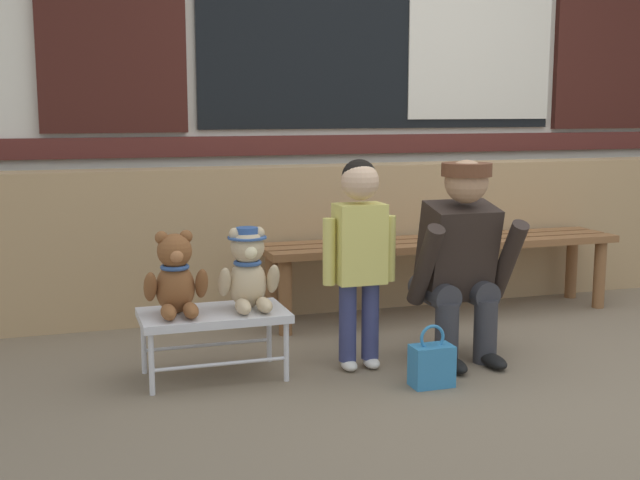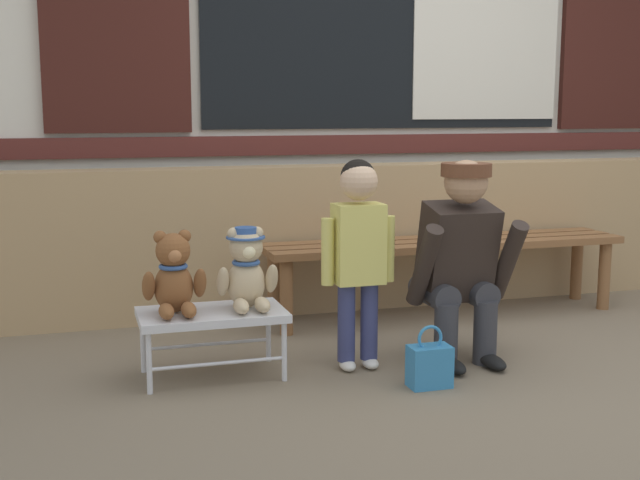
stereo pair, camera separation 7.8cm
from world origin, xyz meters
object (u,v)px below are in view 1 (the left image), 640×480
Objects in this scene: wooden_bench_long at (442,251)px; teddy_bear_plain at (176,277)px; child_standing at (360,241)px; handbag_on_ground at (432,364)px; teddy_bear_with_hat at (248,270)px; adult_crouching at (462,260)px; small_display_bench at (213,319)px.

wooden_bench_long is 1.77m from teddy_bear_plain.
child_standing is 3.52× the size of handbag_on_ground.
adult_crouching reaches higher than teddy_bear_with_hat.
teddy_bear_with_hat reaches higher than wooden_bench_long.
teddy_bear_with_hat is (-1.30, -0.70, 0.10)m from wooden_bench_long.
teddy_bear_with_hat is at bearing -151.46° from wooden_bench_long.
wooden_bench_long is 1.62m from small_display_bench.
wooden_bench_long is 1.48m from teddy_bear_with_hat.
wooden_bench_long is 0.86m from adult_crouching.
wooden_bench_long is 3.28× the size of small_display_bench.
small_display_bench is 1.76× the size of teddy_bear_plain.
handbag_on_ground is at bearing -30.11° from teddy_bear_with_hat.
wooden_bench_long is 7.72× the size of handbag_on_ground.
child_standing reaches higher than teddy_bear_plain.
teddy_bear_with_hat is (0.32, 0.00, 0.01)m from teddy_bear_plain.
small_display_bench is at bearing -179.23° from teddy_bear_with_hat.
wooden_bench_long is at bearing 44.29° from child_standing.
child_standing is (0.66, -0.07, 0.33)m from small_display_bench.
teddy_bear_plain is at bearing 158.30° from handbag_on_ground.
small_display_bench is at bearing -0.51° from teddy_bear_plain.
small_display_bench reaches higher than handbag_on_ground.
child_standing is (0.50, -0.08, 0.12)m from teddy_bear_with_hat.
wooden_bench_long is 2.19× the size of child_standing.
wooden_bench_long is at bearing 28.54° from teddy_bear_with_hat.
teddy_bear_plain is at bearing -156.41° from wooden_bench_long.
wooden_bench_long is 2.21× the size of adult_crouching.
teddy_bear_plain is 1.00× the size of teddy_bear_with_hat.
adult_crouching reaches higher than small_display_bench.
adult_crouching is (0.50, -0.02, -0.11)m from child_standing.
child_standing is 0.63m from handbag_on_ground.
teddy_bear_plain is at bearing 179.49° from small_display_bench.
adult_crouching is (-0.30, -0.80, 0.11)m from wooden_bench_long.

